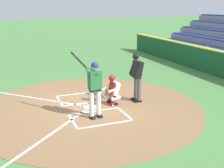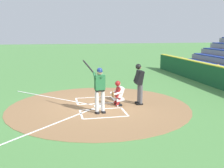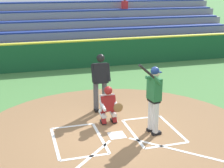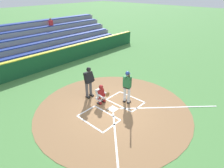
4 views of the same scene
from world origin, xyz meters
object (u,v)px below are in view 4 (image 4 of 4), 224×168
batter (127,85)px  plate_umpire (89,80)px  baseball (105,101)px  catcher (101,94)px

batter → plate_umpire: bearing=-64.2°
baseball → catcher: bearing=-18.2°
plate_umpire → baseball: (-0.22, 1.05, -1.04)m
batter → plate_umpire: size_ratio=1.14×
catcher → plate_umpire: (-0.00, -0.97, 0.49)m
plate_umpire → baseball: bearing=101.9°
catcher → batter: bearing=133.7°
plate_umpire → batter: bearing=115.8°
batter → baseball: 1.59m
catcher → plate_umpire: 1.09m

